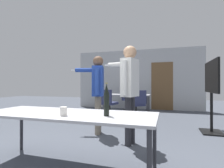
{
  "coord_description": "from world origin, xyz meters",
  "views": [
    {
      "loc": [
        1.29,
        -1.5,
        1.08
      ],
      "look_at": [
        -0.03,
        2.71,
        1.1
      ],
      "focal_mm": 28.0,
      "sensor_mm": 36.0,
      "label": 1
    }
  ],
  "objects_px": {
    "beer_bottle": "(107,100)",
    "drink_cup": "(63,111)",
    "person_center_tall": "(129,83)",
    "office_chair_far_right": "(128,100)",
    "tv_screen": "(212,87)",
    "office_chair_mid_tucked": "(137,106)",
    "office_chair_far_left": "(108,104)",
    "person_far_watching": "(97,86)"
  },
  "relations": [
    {
      "from": "drink_cup",
      "to": "person_center_tall",
      "type": "bearing_deg",
      "value": 69.85
    },
    {
      "from": "office_chair_far_left",
      "to": "beer_bottle",
      "type": "xyz_separation_m",
      "value": [
        1.17,
        -3.56,
        0.47
      ]
    },
    {
      "from": "person_center_tall",
      "to": "office_chair_far_left",
      "type": "relative_size",
      "value": 1.94
    },
    {
      "from": "tv_screen",
      "to": "office_chair_far_left",
      "type": "height_order",
      "value": "tv_screen"
    },
    {
      "from": "office_chair_mid_tucked",
      "to": "drink_cup",
      "type": "height_order",
      "value": "office_chair_mid_tucked"
    },
    {
      "from": "office_chair_far_right",
      "to": "office_chair_mid_tucked",
      "type": "bearing_deg",
      "value": 68.15
    },
    {
      "from": "person_center_tall",
      "to": "office_chair_far_right",
      "type": "relative_size",
      "value": 1.96
    },
    {
      "from": "office_chair_far_right",
      "to": "tv_screen",
      "type": "bearing_deg",
      "value": 88.98
    },
    {
      "from": "beer_bottle",
      "to": "drink_cup",
      "type": "bearing_deg",
      "value": -162.83
    },
    {
      "from": "drink_cup",
      "to": "person_far_watching",
      "type": "bearing_deg",
      "value": 99.92
    },
    {
      "from": "person_center_tall",
      "to": "office_chair_far_right",
      "type": "xyz_separation_m",
      "value": [
        -0.9,
        4.11,
        -0.68
      ]
    },
    {
      "from": "office_chair_far_left",
      "to": "beer_bottle",
      "type": "distance_m",
      "value": 3.77
    },
    {
      "from": "office_chair_mid_tucked",
      "to": "drink_cup",
      "type": "xyz_separation_m",
      "value": [
        -0.25,
        -3.77,
        0.35
      ]
    },
    {
      "from": "person_center_tall",
      "to": "office_chair_mid_tucked",
      "type": "distance_m",
      "value": 2.52
    },
    {
      "from": "office_chair_far_right",
      "to": "beer_bottle",
      "type": "height_order",
      "value": "beer_bottle"
    },
    {
      "from": "tv_screen",
      "to": "beer_bottle",
      "type": "bearing_deg",
      "value": -33.19
    },
    {
      "from": "person_far_watching",
      "to": "beer_bottle",
      "type": "distance_m",
      "value": 1.87
    },
    {
      "from": "office_chair_mid_tucked",
      "to": "beer_bottle",
      "type": "distance_m",
      "value": 3.66
    },
    {
      "from": "tv_screen",
      "to": "person_center_tall",
      "type": "height_order",
      "value": "person_center_tall"
    },
    {
      "from": "person_center_tall",
      "to": "drink_cup",
      "type": "height_order",
      "value": "person_center_tall"
    },
    {
      "from": "office_chair_mid_tucked",
      "to": "beer_bottle",
      "type": "xyz_separation_m",
      "value": [
        0.23,
        -3.62,
        0.48
      ]
    },
    {
      "from": "person_far_watching",
      "to": "drink_cup",
      "type": "xyz_separation_m",
      "value": [
        0.32,
        -1.83,
        -0.27
      ]
    },
    {
      "from": "tv_screen",
      "to": "office_chair_mid_tucked",
      "type": "height_order",
      "value": "tv_screen"
    },
    {
      "from": "person_center_tall",
      "to": "drink_cup",
      "type": "xyz_separation_m",
      "value": [
        -0.5,
        -1.35,
        -0.33
      ]
    },
    {
      "from": "person_center_tall",
      "to": "office_chair_far_left",
      "type": "distance_m",
      "value": 2.72
    },
    {
      "from": "drink_cup",
      "to": "beer_bottle",
      "type": "bearing_deg",
      "value": 17.17
    },
    {
      "from": "person_far_watching",
      "to": "office_chair_mid_tucked",
      "type": "height_order",
      "value": "person_far_watching"
    },
    {
      "from": "office_chair_far_left",
      "to": "tv_screen",
      "type": "bearing_deg",
      "value": -9.48
    },
    {
      "from": "office_chair_mid_tucked",
      "to": "person_center_tall",
      "type": "bearing_deg",
      "value": -118.04
    },
    {
      "from": "office_chair_far_right",
      "to": "drink_cup",
      "type": "height_order",
      "value": "office_chair_far_right"
    },
    {
      "from": "tv_screen",
      "to": "office_chair_far_left",
      "type": "distance_m",
      "value": 3.06
    },
    {
      "from": "beer_bottle",
      "to": "tv_screen",
      "type": "bearing_deg",
      "value": 56.81
    },
    {
      "from": "office_chair_mid_tucked",
      "to": "drink_cup",
      "type": "relative_size",
      "value": 8.68
    },
    {
      "from": "person_far_watching",
      "to": "office_chair_far_right",
      "type": "distance_m",
      "value": 3.69
    },
    {
      "from": "person_center_tall",
      "to": "drink_cup",
      "type": "relative_size",
      "value": 17.12
    },
    {
      "from": "tv_screen",
      "to": "person_center_tall",
      "type": "distance_m",
      "value": 2.07
    },
    {
      "from": "office_chair_mid_tucked",
      "to": "person_far_watching",
      "type": "bearing_deg",
      "value": -140.35
    },
    {
      "from": "office_chair_far_right",
      "to": "drink_cup",
      "type": "distance_m",
      "value": 5.49
    },
    {
      "from": "person_center_tall",
      "to": "office_chair_mid_tucked",
      "type": "xyz_separation_m",
      "value": [
        -0.25,
        2.41,
        -0.69
      ]
    },
    {
      "from": "person_center_tall",
      "to": "beer_bottle",
      "type": "relative_size",
      "value": 4.66
    },
    {
      "from": "office_chair_far_left",
      "to": "person_far_watching",
      "type": "bearing_deg",
      "value": -67.53
    },
    {
      "from": "beer_bottle",
      "to": "drink_cup",
      "type": "distance_m",
      "value": 0.52
    }
  ]
}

